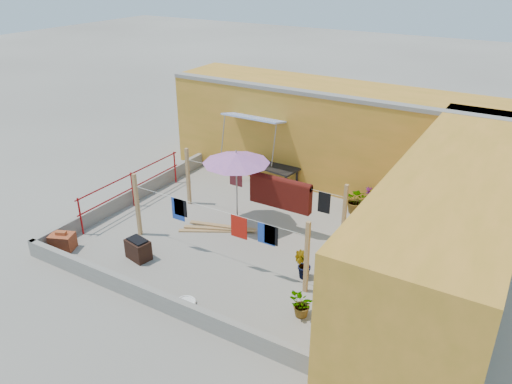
% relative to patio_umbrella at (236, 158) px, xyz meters
% --- Properties ---
extents(ground, '(80.00, 80.00, 0.00)m').
position_rel_patio_umbrella_xyz_m(ground, '(0.55, -0.49, -1.99)').
color(ground, '#9E998E').
rests_on(ground, ground).
extents(wall_back, '(11.00, 3.27, 3.21)m').
position_rel_patio_umbrella_xyz_m(wall_back, '(1.05, 4.20, -0.38)').
color(wall_back, orange).
rests_on(wall_back, ground).
extents(wall_right, '(2.40, 9.00, 3.20)m').
position_rel_patio_umbrella_xyz_m(wall_right, '(5.75, -0.49, -0.39)').
color(wall_right, orange).
rests_on(wall_right, ground).
extents(parapet_front, '(8.30, 0.16, 0.44)m').
position_rel_patio_umbrella_xyz_m(parapet_front, '(0.55, -4.07, -1.77)').
color(parapet_front, gray).
rests_on(parapet_front, ground).
extents(parapet_left, '(0.16, 7.30, 0.44)m').
position_rel_patio_umbrella_xyz_m(parapet_left, '(-3.53, -0.49, -1.77)').
color(parapet_left, gray).
rests_on(parapet_left, ground).
extents(red_railing, '(0.05, 4.20, 1.10)m').
position_rel_patio_umbrella_xyz_m(red_railing, '(-3.30, -0.69, -1.27)').
color(red_railing, maroon).
rests_on(red_railing, ground).
extents(clothesline_rig, '(5.09, 2.35, 1.80)m').
position_rel_patio_umbrella_xyz_m(clothesline_rig, '(1.09, 0.03, -0.91)').
color(clothesline_rig, tan).
rests_on(clothesline_rig, ground).
extents(patio_umbrella, '(2.22, 2.22, 2.22)m').
position_rel_patio_umbrella_xyz_m(patio_umbrella, '(0.00, 0.00, 0.00)').
color(patio_umbrella, gray).
rests_on(patio_umbrella, ground).
extents(outdoor_table, '(1.65, 0.98, 0.73)m').
position_rel_patio_umbrella_xyz_m(outdoor_table, '(-0.29, 2.71, -1.33)').
color(outdoor_table, black).
rests_on(outdoor_table, ground).
extents(brick_stack, '(0.71, 0.62, 0.52)m').
position_rel_patio_umbrella_xyz_m(brick_stack, '(-3.15, -3.48, -1.77)').
color(brick_stack, '#B54929').
rests_on(brick_stack, ground).
extents(lumber_pile, '(1.96, 1.10, 0.12)m').
position_rel_patio_umbrella_xyz_m(lumber_pile, '(-0.24, -0.63, -1.93)').
color(lumber_pile, tan).
rests_on(lumber_pile, ground).
extents(brazier, '(0.68, 0.53, 0.55)m').
position_rel_patio_umbrella_xyz_m(brazier, '(-1.15, -2.81, -1.72)').
color(brazier, black).
rests_on(brazier, ground).
extents(white_basin, '(0.46, 0.46, 0.08)m').
position_rel_patio_umbrella_xyz_m(white_basin, '(1.01, -3.67, -1.95)').
color(white_basin, silver).
rests_on(white_basin, ground).
extents(water_jug_a, '(0.23, 0.23, 0.37)m').
position_rel_patio_umbrella_xyz_m(water_jug_a, '(3.21, 1.22, -1.83)').
color(water_jug_a, silver).
rests_on(water_jug_a, ground).
extents(water_jug_b, '(0.20, 0.20, 0.31)m').
position_rel_patio_umbrella_xyz_m(water_jug_b, '(3.71, 0.36, -1.86)').
color(water_jug_b, silver).
rests_on(water_jug_b, ground).
extents(green_hose, '(0.55, 0.55, 0.08)m').
position_rel_patio_umbrella_xyz_m(green_hose, '(4.25, 2.23, -1.95)').
color(green_hose, '#197427').
rests_on(green_hose, ground).
extents(plant_back_a, '(0.74, 0.65, 0.81)m').
position_rel_patio_umbrella_xyz_m(plant_back_a, '(2.67, 2.35, -1.59)').
color(plant_back_a, '#1B601D').
rests_on(plant_back_a, ground).
extents(plant_back_b, '(0.45, 0.45, 0.71)m').
position_rel_patio_umbrella_xyz_m(plant_back_b, '(2.95, 2.71, -1.63)').
color(plant_back_b, '#1B601D').
rests_on(plant_back_b, ground).
extents(plant_right_a, '(0.58, 0.54, 0.91)m').
position_rel_patio_umbrella_xyz_m(plant_right_a, '(4.25, 1.24, -1.54)').
color(plant_right_a, '#1B601D').
rests_on(plant_right_a, ground).
extents(plant_right_b, '(0.50, 0.49, 0.71)m').
position_rel_patio_umbrella_xyz_m(plant_right_b, '(2.76, -1.45, -1.63)').
color(plant_right_b, '#1B601D').
rests_on(plant_right_b, ground).
extents(plant_right_c, '(0.54, 0.60, 0.59)m').
position_rel_patio_umbrella_xyz_m(plant_right_c, '(3.37, -2.74, -1.69)').
color(plant_right_c, '#1B601D').
rests_on(plant_right_c, ground).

